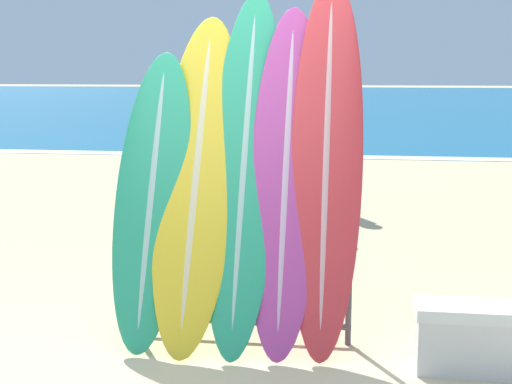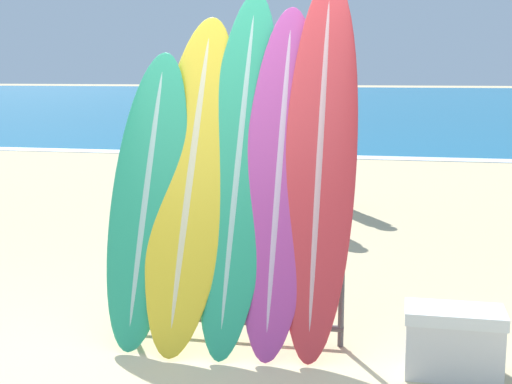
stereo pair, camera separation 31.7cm
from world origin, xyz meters
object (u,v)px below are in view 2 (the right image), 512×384
object	(u,v)px
surfboard_slot_0	(148,194)
surfboard_slot_1	(192,175)
cooler_box	(453,341)
surfboard_slot_3	(280,174)
surfboard_rack	(232,273)
surfboard_slot_4	(320,159)
surfboard_slot_2	(239,163)
person_near_water	(260,136)
person_mid_beach	(333,133)
person_far_left	(301,141)

from	to	relation	value
surfboard_slot_0	surfboard_slot_1	bearing A→B (deg)	14.01
cooler_box	surfboard_slot_1	bearing A→B (deg)	166.51
surfboard_slot_0	surfboard_slot_3	world-z (taller)	surfboard_slot_3
surfboard_rack	surfboard_slot_4	world-z (taller)	surfboard_slot_4
surfboard_slot_1	surfboard_slot_0	bearing A→B (deg)	-165.99
surfboard_slot_2	surfboard_slot_3	distance (m)	0.30
surfboard_slot_1	surfboard_slot_3	size ratio (longest dim) A/B	0.98
surfboard_slot_1	person_near_water	xyz separation A→B (m)	(-0.68, 5.78, -0.28)
surfboard_slot_3	surfboard_slot_2	bearing A→B (deg)	171.11
surfboard_slot_0	person_mid_beach	distance (m)	4.99
surfboard_slot_0	surfboard_slot_4	distance (m)	1.20
surfboard_rack	surfboard_slot_1	size ratio (longest dim) A/B	0.68
surfboard_slot_1	person_near_water	size ratio (longest dim) A/B	1.46
surfboard_slot_2	person_far_left	xyz separation A→B (m)	(-0.10, 3.75, -0.21)
surfboard_slot_1	person_near_water	bearing A→B (deg)	96.72
surfboard_slot_2	person_near_water	bearing A→B (deg)	99.88
surfboard_rack	person_near_water	distance (m)	5.98
surfboard_slot_0	surfboard_slot_1	distance (m)	0.33
person_near_water	person_far_left	distance (m)	2.19
surfboard_slot_0	surfboard_slot_2	distance (m)	0.66
surfboard_rack	surfboard_slot_2	size ratio (longest dim) A/B	0.63
surfboard_slot_2	cooler_box	size ratio (longest dim) A/B	4.10
person_mid_beach	person_near_water	bearing A→B (deg)	-93.06
surfboard_slot_3	person_far_left	xyz separation A→B (m)	(-0.38, 3.80, -0.15)
surfboard_slot_0	surfboard_slot_2	xyz separation A→B (m)	(0.61, 0.12, 0.22)
surfboard_rack	person_far_left	world-z (taller)	person_far_left
surfboard_slot_4	person_near_water	distance (m)	5.98
surfboard_rack	surfboard_slot_2	bearing A→B (deg)	83.69
surfboard_rack	surfboard_slot_3	bearing A→B (deg)	18.70
person_mid_beach	surfboard_slot_3	bearing A→B (deg)	36.42
surfboard_rack	surfboard_slot_2	world-z (taller)	surfboard_slot_2
surfboard_rack	surfboard_slot_2	xyz separation A→B (m)	(0.02, 0.15, 0.73)
cooler_box	person_far_left	bearing A→B (deg)	109.73
surfboard_slot_3	person_near_water	size ratio (longest dim) A/B	1.49
person_far_left	cooler_box	bearing A→B (deg)	-84.73
surfboard_rack	cooler_box	world-z (taller)	surfboard_rack
surfboard_slot_0	cooler_box	size ratio (longest dim) A/B	3.35
surfboard_slot_0	person_far_left	distance (m)	3.90
person_near_water	surfboard_slot_0	bearing A→B (deg)	-34.91
surfboard_slot_1	surfboard_slot_2	xyz separation A→B (m)	(0.32, 0.04, 0.09)
surfboard_rack	surfboard_slot_3	world-z (taller)	surfboard_slot_3
person_near_water	person_far_left	xyz separation A→B (m)	(0.90, -1.99, 0.15)
surfboard_slot_0	person_mid_beach	size ratio (longest dim) A/B	1.09
surfboard_slot_3	person_mid_beach	size ratio (longest dim) A/B	1.26
surfboard_slot_3	cooler_box	xyz separation A→B (m)	(1.13, -0.41, -0.92)
surfboard_slot_0	surfboard_slot_1	world-z (taller)	surfboard_slot_1
surfboard_slot_0	person_far_left	world-z (taller)	surfboard_slot_0
surfboard_slot_2	surfboard_slot_4	xyz separation A→B (m)	(0.55, -0.02, 0.04)
surfboard_slot_3	person_mid_beach	world-z (taller)	surfboard_slot_3
person_mid_beach	surfboard_slot_0	bearing A→B (deg)	26.02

